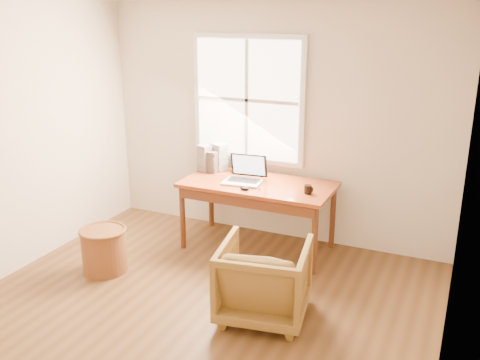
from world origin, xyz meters
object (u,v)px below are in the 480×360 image
at_px(coffee_mug, 308,189).
at_px(cd_stack_a, 219,157).
at_px(laptop, 242,170).
at_px(armchair, 264,280).
at_px(desk, 258,185).
at_px(wicker_stool, 104,251).

distance_m(coffee_mug, cd_stack_a, 1.23).
distance_m(laptop, coffee_mug, 0.74).
bearing_deg(armchair, coffee_mug, -100.17).
distance_m(desk, wicker_stool, 1.72).
bearing_deg(wicker_stool, laptop, 45.21).
relative_size(desk, cd_stack_a, 5.22).
xyz_separation_m(armchair, laptop, (-0.72, 1.16, 0.56)).
distance_m(armchair, laptop, 1.47).
xyz_separation_m(desk, wicker_stool, (-1.19, -1.13, -0.51)).
bearing_deg(laptop, coffee_mug, -8.89).
relative_size(armchair, laptop, 1.77).
xyz_separation_m(wicker_stool, laptop, (1.04, 1.05, 0.68)).
bearing_deg(cd_stack_a, desk, -23.55).
height_order(coffee_mug, cd_stack_a, cd_stack_a).
bearing_deg(coffee_mug, laptop, -159.46).
height_order(laptop, cd_stack_a, cd_stack_a).
xyz_separation_m(desk, laptop, (-0.15, -0.08, 0.17)).
bearing_deg(wicker_stool, cd_stack_a, 66.43).
bearing_deg(wicker_stool, coffee_mug, 29.83).
bearing_deg(laptop, armchair, -64.65).
xyz_separation_m(desk, cd_stack_a, (-0.58, 0.25, 0.17)).
distance_m(armchair, wicker_stool, 1.76).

